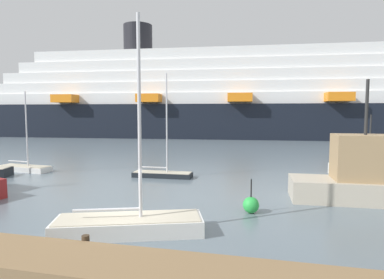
# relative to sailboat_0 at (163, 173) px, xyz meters

# --- Properties ---
(ground_plane) EXTENTS (600.00, 600.00, 0.00)m
(ground_plane) POSITION_rel_sailboat_0_xyz_m (1.70, -9.96, -0.33)
(ground_plane) COLOR slate
(dock_pier) EXTENTS (24.88, 2.25, 0.79)m
(dock_pier) POSITION_rel_sailboat_0_xyz_m (1.70, -13.97, 0.00)
(dock_pier) COLOR olive
(dock_pier) RESTS_ON ground_plane
(sailboat_0) EXTENTS (4.26, 1.26, 7.29)m
(sailboat_0) POSITION_rel_sailboat_0_xyz_m (0.00, 0.00, 0.00)
(sailboat_0) COLOR black
(sailboat_0) RESTS_ON ground_plane
(sailboat_1) EXTENTS (4.36, 1.63, 6.20)m
(sailboat_1) POSITION_rel_sailboat_0_xyz_m (-11.27, -0.18, -0.03)
(sailboat_1) COLOR white
(sailboat_1) RESTS_ON ground_plane
(sailboat_3) EXTENTS (5.79, 3.37, 8.18)m
(sailboat_3) POSITION_rel_sailboat_0_xyz_m (2.11, -10.52, 0.09)
(sailboat_3) COLOR white
(sailboat_3) RESTS_ON ground_plane
(fishing_boat_0) EXTENTS (8.07, 2.77, 6.26)m
(fishing_boat_0) POSITION_rel_sailboat_0_xyz_m (12.30, -3.67, 0.88)
(fishing_boat_0) COLOR #BCB29E
(fishing_boat_0) RESTS_ON ground_plane
(fishing_boat_1) EXTENTS (5.83, 2.51, 4.44)m
(fishing_boat_1) POSITION_rel_sailboat_0_xyz_m (14.59, 3.71, 0.49)
(fishing_boat_1) COLOR white
(fishing_boat_1) RESTS_ON ground_plane
(channel_buoy_0) EXTENTS (0.74, 0.74, 1.58)m
(channel_buoy_0) POSITION_rel_sailboat_0_xyz_m (6.50, -6.90, 0.05)
(channel_buoy_0) COLOR green
(channel_buoy_0) RESTS_ON ground_plane
(cruise_ship) EXTENTS (110.77, 23.94, 21.43)m
(cruise_ship) POSITION_rel_sailboat_0_xyz_m (2.10, 40.00, 6.57)
(cruise_ship) COLOR black
(cruise_ship) RESTS_ON ground_plane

